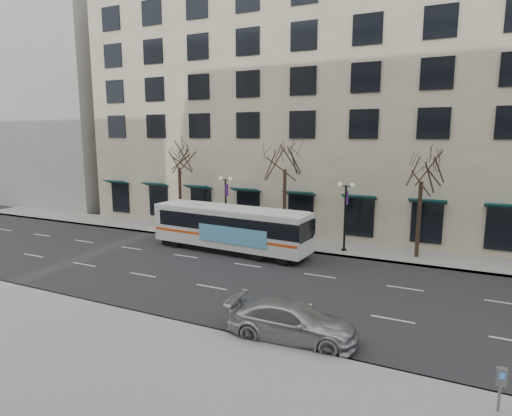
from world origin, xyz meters
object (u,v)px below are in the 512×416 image
Objects in this scene: lamp_post_right at (345,213)px; pay_station at (501,380)px; city_bus at (231,227)px; tree_far_mid at (285,157)px; tree_far_right at (422,167)px; silver_car at (292,321)px; lamp_post_left at (226,204)px; tree_far_left at (179,157)px.

lamp_post_right is 3.64× the size of pay_station.
city_bus is at bearing -156.44° from lamp_post_right.
tree_far_mid is 10.01m from tree_far_right.
silver_car reaches higher than pay_station.
lamp_post_left is at bearing 34.28° from silver_car.
pay_station is (16.63, -13.00, -0.65)m from city_bus.
tree_far_left is 1.60× the size of lamp_post_left.
silver_car is at bearing -103.47° from tree_far_right.
lamp_post_left is at bearing -173.15° from tree_far_mid.
tree_far_left is 0.98× the size of tree_far_mid.
tree_far_left is 15.48m from lamp_post_right.
tree_far_mid is at bearing 19.04° from silver_car.
lamp_post_right is at bearing 0.00° from lamp_post_left.
lamp_post_left is at bearing -6.83° from tree_far_left.
tree_far_right is at bearing -0.00° from tree_far_mid.
lamp_post_right is (5.01, -0.60, -3.96)m from tree_far_mid.
tree_far_left is 6.29m from lamp_post_left.
tree_far_left reaches higher than pay_station.
lamp_post_left is 0.41× the size of city_bus.
silver_car is at bearing -66.87° from tree_far_mid.
lamp_post_right is 0.41× the size of city_bus.
tree_far_mid is 6.96m from city_bus.
tree_far_mid reaches higher than tree_far_left.
city_bus is at bearing 133.65° from pay_station.
tree_far_left reaches higher than tree_far_right.
lamp_post_left is at bearing 129.03° from city_bus.
tree_far_left is 1.60× the size of lamp_post_right.
lamp_post_left is at bearing -177.71° from tree_far_right.
tree_far_right reaches higher than lamp_post_left.
tree_far_right is 5.64× the size of pay_station.
tree_far_right is at bearing -17.56° from silver_car.
tree_far_mid is at bearing 60.23° from city_bus.
tree_far_mid is 0.68× the size of city_bus.
city_bus is at bearing -55.25° from lamp_post_left.
tree_far_mid is 1.53× the size of silver_car.
tree_far_right is at bearing 2.29° from lamp_post_left.
lamp_post_right is at bearing -6.83° from tree_far_mid.
tree_far_left is 23.00m from silver_car.
tree_far_right is at bearing 21.59° from city_bus.
lamp_post_right is at bearing -2.29° from tree_far_left.
tree_far_left reaches higher than lamp_post_left.
silver_car is (11.40, -14.40, -2.13)m from lamp_post_left.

